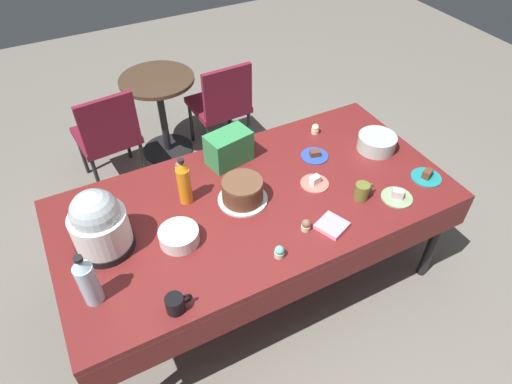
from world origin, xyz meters
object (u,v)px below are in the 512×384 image
object	(u,v)px
soda_bottle_water	(87,281)
soda_bottle_orange_juice	(184,182)
ceramic_snack_bowl	(179,236)
glass_salad_bowl	(377,142)
frosted_layer_cake	(243,191)
cupcake_lemon	(179,167)
soda_carton	(229,148)
coffee_mug_olive	(362,191)
potluck_table	(256,206)
round_cafe_table	(160,102)
cupcake_rose	(315,129)
slow_cooker	(99,224)
dessert_plate_teal	(427,176)
cupcake_vanilla	(306,225)
maroon_chair_right	(222,102)
dessert_plate_cobalt	(315,155)
maroon_chair_left	(108,133)
coffee_mug_black	(176,304)
dessert_plate_sage	(397,196)
cupcake_mint	(279,252)
dessert_plate_coral	(315,182)

from	to	relation	value
soda_bottle_water	soda_bottle_orange_juice	bearing A→B (deg)	34.27
ceramic_snack_bowl	glass_salad_bowl	bearing A→B (deg)	6.33
frosted_layer_cake	cupcake_lemon	bearing A→B (deg)	119.37
soda_carton	coffee_mug_olive	bearing A→B (deg)	-61.82
potluck_table	glass_salad_bowl	xyz separation A→B (m)	(0.88, 0.05, 0.11)
round_cafe_table	cupcake_rose	bearing A→B (deg)	-61.20
slow_cooker	dessert_plate_teal	bearing A→B (deg)	-10.93
potluck_table	ceramic_snack_bowl	distance (m)	0.50
cupcake_vanilla	maroon_chair_right	distance (m)	1.76
dessert_plate_cobalt	maroon_chair_right	bearing A→B (deg)	94.25
coffee_mug_olive	maroon_chair_left	xyz separation A→B (m)	(-1.06, 1.65, -0.31)
slow_cooker	round_cafe_table	distance (m)	1.80
cupcake_vanilla	soda_bottle_water	world-z (taller)	soda_bottle_water
dessert_plate_cobalt	coffee_mug_black	size ratio (longest dim) A/B	1.38
frosted_layer_cake	slow_cooker	xyz separation A→B (m)	(-0.75, 0.02, 0.10)
dessert_plate_sage	round_cafe_table	bearing A→B (deg)	110.74
cupcake_rose	round_cafe_table	size ratio (longest dim) A/B	0.09
dessert_plate_sage	soda_bottle_water	world-z (taller)	soda_bottle_water
glass_salad_bowl	soda_carton	world-z (taller)	soda_carton
soda_carton	maroon_chair_left	world-z (taller)	soda_carton
cupcake_vanilla	cupcake_lemon	size ratio (longest dim) A/B	1.00
glass_salad_bowl	coffee_mug_black	xyz separation A→B (m)	(-1.51, -0.52, -0.01)
cupcake_mint	dessert_plate_sage	bearing A→B (deg)	3.91
ceramic_snack_bowl	maroon_chair_left	size ratio (longest dim) A/B	0.24
dessert_plate_coral	cupcake_mint	bearing A→B (deg)	-140.61
cupcake_lemon	round_cafe_table	distance (m)	1.25
dessert_plate_teal	slow_cooker	bearing A→B (deg)	169.07
glass_salad_bowl	cupcake_lemon	size ratio (longest dim) A/B	3.52
glass_salad_bowl	dessert_plate_teal	xyz separation A→B (m)	(0.08, -0.36, -0.03)
ceramic_snack_bowl	round_cafe_table	xyz separation A→B (m)	(0.43, 1.71, -0.29)
cupcake_lemon	coffee_mug_black	bearing A→B (deg)	-111.25
cupcake_lemon	soda_bottle_water	bearing A→B (deg)	-134.55
potluck_table	coffee_mug_olive	xyz separation A→B (m)	(0.52, -0.26, 0.11)
slow_cooker	maroon_chair_right	distance (m)	1.87
potluck_table	glass_salad_bowl	world-z (taller)	glass_salad_bowl
cupcake_lemon	coffee_mug_black	distance (m)	0.94
potluck_table	maroon_chair_left	xyz separation A→B (m)	(-0.54, 1.39, -0.20)
coffee_mug_black	soda_carton	size ratio (longest dim) A/B	0.47
dessert_plate_coral	coffee_mug_olive	size ratio (longest dim) A/B	1.35
potluck_table	soda_carton	bearing A→B (deg)	88.62
cupcake_vanilla	ceramic_snack_bowl	bearing A→B (deg)	159.53
cupcake_vanilla	round_cafe_table	xyz separation A→B (m)	(-0.17, 1.94, -0.28)
coffee_mug_olive	glass_salad_bowl	bearing A→B (deg)	41.84
potluck_table	frosted_layer_cake	size ratio (longest dim) A/B	7.95
dessert_plate_teal	cupcake_vanilla	xyz separation A→B (m)	(-0.84, -0.02, 0.02)
dessert_plate_sage	soda_bottle_orange_juice	size ratio (longest dim) A/B	0.60
frosted_layer_cake	soda_carton	xyz separation A→B (m)	(0.08, 0.34, 0.03)
potluck_table	slow_cooker	xyz separation A→B (m)	(-0.82, 0.04, 0.23)
dessert_plate_cobalt	coffee_mug_olive	size ratio (longest dim) A/B	1.39
soda_bottle_water	frosted_layer_cake	bearing A→B (deg)	16.87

